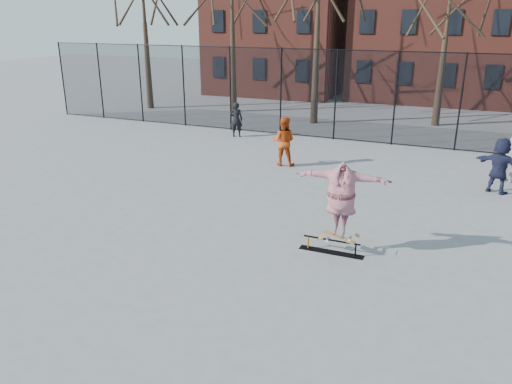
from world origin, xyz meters
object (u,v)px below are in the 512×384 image
at_px(bystander_navy, 500,166).
at_px(bystander_black, 236,120).
at_px(bystander_red, 284,141).
at_px(skate_rail, 331,247).
at_px(skater, 341,202).
at_px(skateboard, 339,239).
at_px(bystander_white, 511,159).

bearing_deg(bystander_navy, bystander_black, 3.65).
bearing_deg(bystander_red, skate_rail, 109.18).
relative_size(skate_rail, skater, 0.72).
height_order(skateboard, bystander_black, bystander_black).
xyz_separation_m(skate_rail, bystander_black, (-7.20, 10.12, 0.67)).
distance_m(skateboard, bystander_navy, 7.23).
height_order(bystander_red, bystander_navy, bystander_red).
xyz_separation_m(skate_rail, skateboard, (0.17, 0.00, 0.26)).
bearing_deg(skate_rail, skateboard, 0.00).
xyz_separation_m(bystander_red, bystander_white, (7.75, 1.04, -0.12)).
relative_size(skateboard, bystander_navy, 0.47).
bearing_deg(bystander_red, skater, 110.31).
height_order(bystander_red, bystander_white, bystander_red).
bearing_deg(bystander_white, skater, 87.16).
bearing_deg(skater, bystander_red, 114.06).
xyz_separation_m(skater, bystander_navy, (3.60, 6.26, -0.43)).
height_order(skate_rail, skateboard, skateboard).
height_order(skater, bystander_black, skater).
bearing_deg(bystander_red, bystander_black, -54.27).
height_order(skater, bystander_white, skater).
xyz_separation_m(skateboard, skater, (0.00, 0.00, 0.93)).
bearing_deg(bystander_black, skate_rail, 110.52).
bearing_deg(bystander_red, bystander_navy, 168.23).
bearing_deg(bystander_navy, bystander_red, 20.85).
xyz_separation_m(skate_rail, bystander_white, (4.16, 7.59, 0.66)).
height_order(skate_rail, bystander_black, bystander_black).
distance_m(skate_rail, bystander_red, 7.50).
bearing_deg(skate_rail, bystander_black, 125.43).
xyz_separation_m(bystander_black, bystander_navy, (10.97, -3.87, 0.09)).
bearing_deg(skateboard, bystander_black, 126.06).
xyz_separation_m(skateboard, bystander_navy, (3.60, 6.26, 0.50)).
distance_m(skater, bystander_black, 12.53).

